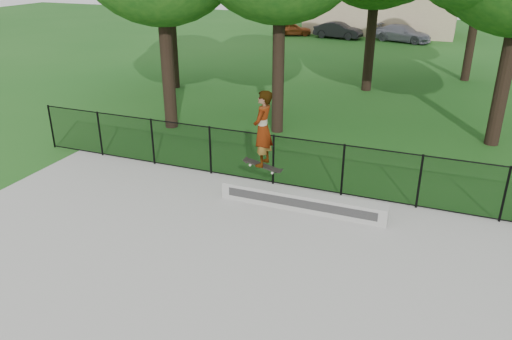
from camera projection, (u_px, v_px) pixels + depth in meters
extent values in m
plane|color=#184F16|center=(167.00, 309.00, 9.47)|extent=(100.00, 100.00, 0.00)
cube|color=#A3A39E|center=(167.00, 307.00, 9.45)|extent=(14.00, 12.00, 0.06)
cube|color=#9E9E99|center=(302.00, 201.00, 12.94)|extent=(4.41, 0.40, 0.46)
imported|color=#92421A|center=(292.00, 29.00, 40.73)|extent=(3.29, 2.41, 1.05)
imported|color=black|center=(338.00, 30.00, 39.37)|extent=(3.57, 1.77, 1.24)
imported|color=gray|center=(403.00, 33.00, 37.85)|extent=(4.28, 2.83, 1.24)
cube|color=black|center=(263.00, 165.00, 12.63)|extent=(0.83, 0.23, 0.20)
imported|color=#C0F0FD|center=(263.00, 129.00, 12.24)|extent=(0.46, 0.70, 1.92)
cylinder|color=black|center=(51.00, 126.00, 16.88)|extent=(0.06, 0.06, 1.50)
cylinder|color=black|center=(100.00, 134.00, 16.21)|extent=(0.06, 0.06, 1.50)
cylinder|color=black|center=(153.00, 142.00, 15.53)|extent=(0.06, 0.06, 1.50)
cylinder|color=black|center=(210.00, 150.00, 14.85)|extent=(0.06, 0.06, 1.50)
cylinder|color=black|center=(273.00, 160.00, 14.17)|extent=(0.06, 0.06, 1.50)
cylinder|color=black|center=(343.00, 170.00, 13.49)|extent=(0.06, 0.06, 1.50)
cylinder|color=black|center=(420.00, 182.00, 12.81)|extent=(0.06, 0.06, 1.50)
cylinder|color=black|center=(505.00, 194.00, 12.13)|extent=(0.06, 0.06, 1.50)
cylinder|color=black|center=(274.00, 136.00, 13.88)|extent=(16.00, 0.04, 0.04)
cylinder|color=black|center=(273.00, 182.00, 14.45)|extent=(16.00, 0.04, 0.04)
cube|color=black|center=(273.00, 160.00, 14.17)|extent=(16.00, 0.01, 1.50)
cylinder|color=black|center=(278.00, 60.00, 17.85)|extent=(0.44, 0.44, 5.36)
cylinder|color=black|center=(173.00, 43.00, 24.25)|extent=(0.44, 0.44, 4.41)
cylinder|color=black|center=(471.00, 40.00, 25.68)|extent=(0.44, 0.44, 4.17)
cylinder|color=black|center=(371.00, 36.00, 23.60)|extent=(0.44, 0.44, 5.18)
cylinder|color=black|center=(167.00, 60.00, 18.39)|extent=(0.44, 0.44, 5.17)
cylinder|color=black|center=(505.00, 73.00, 16.64)|extent=(0.44, 0.44, 5.05)
cube|color=tan|center=(382.00, 8.00, 41.72)|extent=(12.00, 6.00, 4.00)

